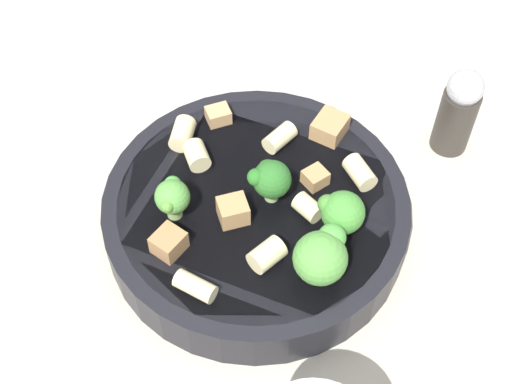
{
  "coord_description": "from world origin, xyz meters",
  "views": [
    {
      "loc": [
        -0.23,
        -0.23,
        0.48
      ],
      "look_at": [
        0.0,
        0.0,
        0.05
      ],
      "focal_mm": 50.0,
      "sensor_mm": 36.0,
      "label": 1
    }
  ],
  "objects_px": {
    "broccoli_floret_0": "(270,179)",
    "rigatoni_0": "(195,286)",
    "chicken_chunk_1": "(315,178)",
    "chicken_chunk_4": "(218,115)",
    "rigatoni_6": "(308,208)",
    "rigatoni_1": "(280,138)",
    "rigatoni_4": "(360,172)",
    "rigatoni_3": "(197,155)",
    "pepper_shaker": "(458,111)",
    "broccoli_floret_2": "(322,256)",
    "rigatoni_2": "(267,255)",
    "chicken_chunk_3": "(169,243)",
    "pasta_bowl": "(256,212)",
    "chicken_chunk_2": "(237,214)",
    "rigatoni_5": "(179,136)",
    "broccoli_floret_3": "(172,197)",
    "chicken_chunk_0": "(330,127)",
    "broccoli_floret_1": "(342,212)"
  },
  "relations": [
    {
      "from": "broccoli_floret_1",
      "to": "rigatoni_6",
      "type": "distance_m",
      "value": 0.03
    },
    {
      "from": "broccoli_floret_2",
      "to": "chicken_chunk_3",
      "type": "xyz_separation_m",
      "value": [
        -0.06,
        0.09,
        -0.01
      ]
    },
    {
      "from": "rigatoni_0",
      "to": "chicken_chunk_0",
      "type": "distance_m",
      "value": 0.18
    },
    {
      "from": "chicken_chunk_1",
      "to": "chicken_chunk_4",
      "type": "xyz_separation_m",
      "value": [
        -0.01,
        0.1,
        -0.0
      ]
    },
    {
      "from": "pasta_bowl",
      "to": "rigatoni_3",
      "type": "distance_m",
      "value": 0.07
    },
    {
      "from": "rigatoni_2",
      "to": "chicken_chunk_3",
      "type": "xyz_separation_m",
      "value": [
        -0.04,
        0.06,
        -0.0
      ]
    },
    {
      "from": "chicken_chunk_2",
      "to": "pepper_shaker",
      "type": "relative_size",
      "value": 0.25
    },
    {
      "from": "rigatoni_3",
      "to": "chicken_chunk_1",
      "type": "xyz_separation_m",
      "value": [
        0.05,
        -0.08,
        -0.0
      ]
    },
    {
      "from": "rigatoni_2",
      "to": "rigatoni_4",
      "type": "distance_m",
      "value": 0.11
    },
    {
      "from": "chicken_chunk_3",
      "to": "rigatoni_0",
      "type": "bearing_deg",
      "value": -103.92
    },
    {
      "from": "pasta_bowl",
      "to": "pepper_shaker",
      "type": "xyz_separation_m",
      "value": [
        0.19,
        -0.05,
        0.02
      ]
    },
    {
      "from": "rigatoni_4",
      "to": "chicken_chunk_4",
      "type": "distance_m",
      "value": 0.13
    },
    {
      "from": "broccoli_floret_3",
      "to": "chicken_chunk_0",
      "type": "xyz_separation_m",
      "value": [
        0.14,
        -0.03,
        -0.01
      ]
    },
    {
      "from": "rigatoni_3",
      "to": "rigatoni_6",
      "type": "bearing_deg",
      "value": -74.78
    },
    {
      "from": "chicken_chunk_1",
      "to": "chicken_chunk_3",
      "type": "bearing_deg",
      "value": 164.94
    },
    {
      "from": "rigatoni_3",
      "to": "chicken_chunk_2",
      "type": "distance_m",
      "value": 0.07
    },
    {
      "from": "broccoli_floret_2",
      "to": "chicken_chunk_4",
      "type": "distance_m",
      "value": 0.17
    },
    {
      "from": "broccoli_floret_2",
      "to": "rigatoni_2",
      "type": "relative_size",
      "value": 1.83
    },
    {
      "from": "rigatoni_2",
      "to": "chicken_chunk_2",
      "type": "height_order",
      "value": "same"
    },
    {
      "from": "chicken_chunk_0",
      "to": "broccoli_floret_0",
      "type": "bearing_deg",
      "value": -171.65
    },
    {
      "from": "broccoli_floret_0",
      "to": "rigatoni_0",
      "type": "distance_m",
      "value": 0.1
    },
    {
      "from": "rigatoni_4",
      "to": "chicken_chunk_2",
      "type": "height_order",
      "value": "chicken_chunk_2"
    },
    {
      "from": "rigatoni_6",
      "to": "chicken_chunk_4",
      "type": "height_order",
      "value": "rigatoni_6"
    },
    {
      "from": "chicken_chunk_2",
      "to": "chicken_chunk_4",
      "type": "distance_m",
      "value": 0.11
    },
    {
      "from": "broccoli_floret_2",
      "to": "rigatoni_6",
      "type": "distance_m",
      "value": 0.06
    },
    {
      "from": "rigatoni_5",
      "to": "chicken_chunk_4",
      "type": "distance_m",
      "value": 0.04
    },
    {
      "from": "rigatoni_1",
      "to": "rigatoni_5",
      "type": "relative_size",
      "value": 1.02
    },
    {
      "from": "broccoli_floret_1",
      "to": "chicken_chunk_3",
      "type": "height_order",
      "value": "broccoli_floret_1"
    },
    {
      "from": "chicken_chunk_1",
      "to": "rigatoni_4",
      "type": "bearing_deg",
      "value": -38.28
    },
    {
      "from": "broccoli_floret_0",
      "to": "rigatoni_1",
      "type": "relative_size",
      "value": 1.37
    },
    {
      "from": "rigatoni_6",
      "to": "chicken_chunk_4",
      "type": "relative_size",
      "value": 1.09
    },
    {
      "from": "chicken_chunk_0",
      "to": "chicken_chunk_2",
      "type": "distance_m",
      "value": 0.12
    },
    {
      "from": "rigatoni_0",
      "to": "rigatoni_1",
      "type": "bearing_deg",
      "value": 21.35
    },
    {
      "from": "rigatoni_0",
      "to": "rigatoni_6",
      "type": "distance_m",
      "value": 0.11
    },
    {
      "from": "broccoli_floret_0",
      "to": "rigatoni_4",
      "type": "height_order",
      "value": "broccoli_floret_0"
    },
    {
      "from": "rigatoni_5",
      "to": "pepper_shaker",
      "type": "xyz_separation_m",
      "value": [
        0.19,
        -0.14,
        -0.0
      ]
    },
    {
      "from": "rigatoni_1",
      "to": "chicken_chunk_1",
      "type": "xyz_separation_m",
      "value": [
        -0.01,
        -0.05,
        -0.0
      ]
    },
    {
      "from": "broccoli_floret_3",
      "to": "chicken_chunk_3",
      "type": "height_order",
      "value": "broccoli_floret_3"
    },
    {
      "from": "broccoli_floret_0",
      "to": "broccoli_floret_3",
      "type": "xyz_separation_m",
      "value": [
        -0.06,
        0.04,
        -0.0
      ]
    },
    {
      "from": "pasta_bowl",
      "to": "rigatoni_1",
      "type": "height_order",
      "value": "rigatoni_1"
    },
    {
      "from": "chicken_chunk_3",
      "to": "chicken_chunk_4",
      "type": "distance_m",
      "value": 0.13
    },
    {
      "from": "rigatoni_1",
      "to": "rigatoni_4",
      "type": "xyz_separation_m",
      "value": [
        0.02,
        -0.07,
        0.0
      ]
    },
    {
      "from": "rigatoni_0",
      "to": "rigatoni_5",
      "type": "xyz_separation_m",
      "value": [
        0.08,
        0.11,
        0.0
      ]
    },
    {
      "from": "pasta_bowl",
      "to": "broccoli_floret_2",
      "type": "distance_m",
      "value": 0.09
    },
    {
      "from": "chicken_chunk_2",
      "to": "chicken_chunk_0",
      "type": "bearing_deg",
      "value": 5.26
    },
    {
      "from": "broccoli_floret_2",
      "to": "broccoli_floret_3",
      "type": "bearing_deg",
      "value": 109.63
    },
    {
      "from": "pasta_bowl",
      "to": "rigatoni_4",
      "type": "relative_size",
      "value": 8.75
    },
    {
      "from": "broccoli_floret_0",
      "to": "rigatoni_4",
      "type": "distance_m",
      "value": 0.07
    },
    {
      "from": "rigatoni_0",
      "to": "pepper_shaker",
      "type": "xyz_separation_m",
      "value": [
        0.27,
        -0.03,
        -0.0
      ]
    },
    {
      "from": "broccoli_floret_1",
      "to": "rigatoni_3",
      "type": "distance_m",
      "value": 0.13
    }
  ]
}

